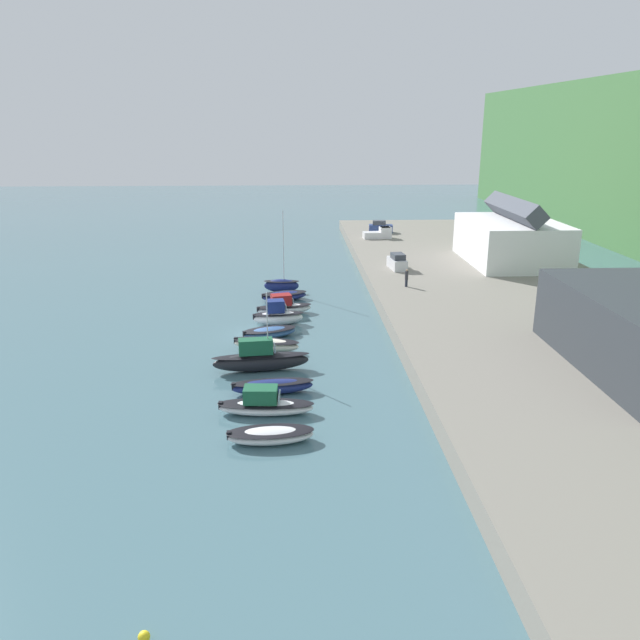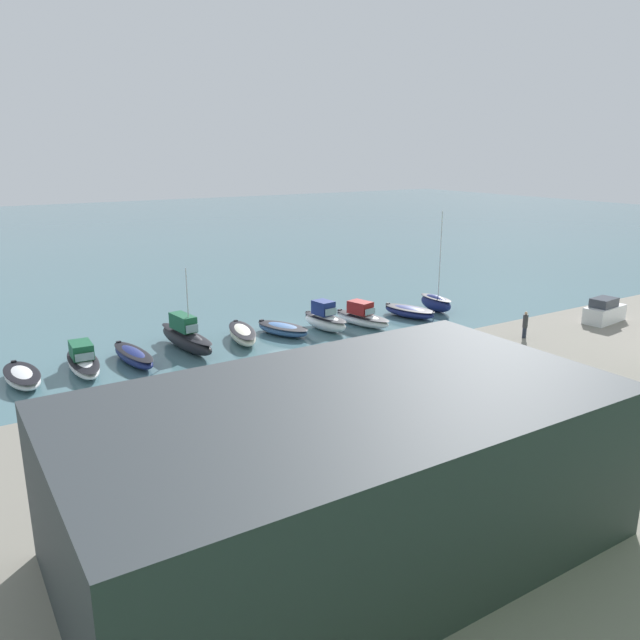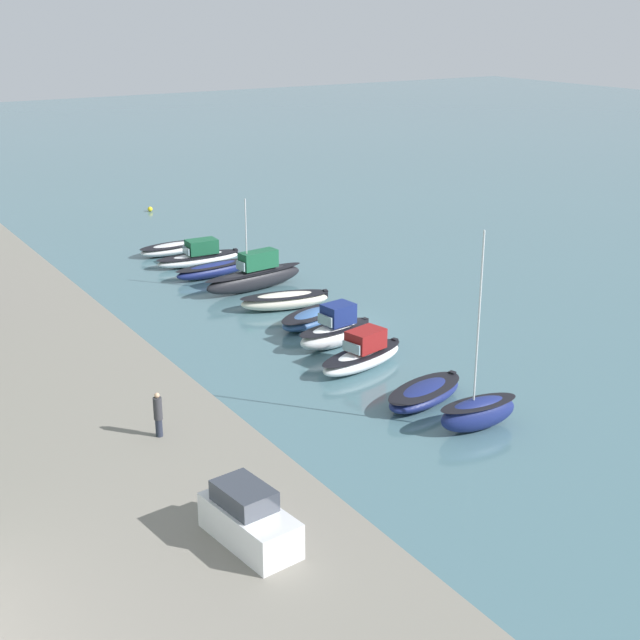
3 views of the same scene
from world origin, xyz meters
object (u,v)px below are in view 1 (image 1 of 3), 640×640
(dog_on_quay, at_px, (374,225))
(person_on_quay, at_px, (407,278))
(moored_boat_8, at_px, (265,404))
(parked_car_1, at_px, (397,262))
(moored_boat_6, at_px, (260,359))
(moored_boat_1, at_px, (284,296))
(mooring_buoy_0, at_px, (144,637))
(parked_car_0, at_px, (380,227))
(moored_boat_0, at_px, (282,285))
(moored_boat_2, at_px, (283,307))
(pickup_truck_0, at_px, (380,233))
(moored_boat_5, at_px, (266,344))
(moored_boat_9, at_px, (270,435))
(moored_boat_7, at_px, (272,386))
(moored_boat_4, at_px, (269,332))
(moored_boat_3, at_px, (278,316))

(dog_on_quay, bearing_deg, person_on_quay, -91.26)
(moored_boat_8, distance_m, parked_car_1, 43.11)
(moored_boat_6, bearing_deg, moored_boat_1, 169.15)
(person_on_quay, bearing_deg, mooring_buoy_0, -21.27)
(parked_car_0, xyz_separation_m, parked_car_1, (29.43, -1.79, 0.00))
(moored_boat_0, distance_m, moored_boat_2, 9.66)
(pickup_truck_0, bearing_deg, moored_boat_5, -24.01)
(moored_boat_5, bearing_deg, moored_boat_1, -170.72)
(parked_car_1, bearing_deg, moored_boat_2, -142.73)
(mooring_buoy_0, bearing_deg, moored_boat_8, 168.87)
(dog_on_quay, height_order, mooring_buoy_0, dog_on_quay)
(parked_car_1, bearing_deg, mooring_buoy_0, -115.36)
(moored_boat_0, xyz_separation_m, parked_car_1, (-5.06, 15.53, 1.71))
(pickup_truck_0, bearing_deg, moored_boat_6, -22.65)
(moored_boat_6, relative_size, pickup_truck_0, 1.76)
(moored_boat_8, bearing_deg, moored_boat_9, 9.98)
(moored_boat_2, xyz_separation_m, pickup_truck_0, (-38.29, 16.03, 1.70))
(moored_boat_7, bearing_deg, moored_boat_9, -4.91)
(moored_boat_4, bearing_deg, pickup_truck_0, 139.75)
(moored_boat_5, xyz_separation_m, pickup_truck_0, (-50.04, 17.54, 1.89))
(moored_boat_3, xyz_separation_m, dog_on_quay, (-54.02, 17.25, 1.16))
(parked_car_1, bearing_deg, moored_boat_4, -133.00)
(pickup_truck_0, relative_size, mooring_buoy_0, 9.64)
(moored_boat_7, relative_size, moored_boat_9, 1.11)
(dog_on_quay, bearing_deg, moored_boat_0, -111.55)
(parked_car_1, bearing_deg, moored_boat_1, -156.47)
(moored_boat_7, xyz_separation_m, dog_on_quay, (-71.70, 17.33, 1.57))
(moored_boat_6, bearing_deg, moored_boat_0, 170.58)
(parked_car_0, bearing_deg, person_on_quay, 2.97)
(moored_boat_6, bearing_deg, moored_boat_5, 170.30)
(moored_boat_9, bearing_deg, moored_boat_6, -178.00)
(moored_boat_0, xyz_separation_m, moored_boat_6, (26.42, -1.46, 0.18))
(moored_boat_8, height_order, parked_car_0, parked_car_0)
(moored_boat_9, distance_m, dog_on_quay, 81.52)
(moored_boat_9, bearing_deg, moored_boat_5, 179.46)
(parked_car_0, relative_size, dog_on_quay, 5.01)
(moored_boat_3, height_order, parked_car_0, parked_car_0)
(moored_boat_6, xyz_separation_m, dog_on_quay, (-66.97, 18.48, 1.07))
(moored_boat_0, bearing_deg, moored_boat_1, 9.12)
(moored_boat_7, height_order, dog_on_quay, dog_on_quay)
(moored_boat_4, relative_size, pickup_truck_0, 1.23)
(moored_boat_7, bearing_deg, moored_boat_4, 177.37)
(person_on_quay, height_order, dog_on_quay, person_on_quay)
(moored_boat_6, xyz_separation_m, moored_boat_8, (8.39, 0.70, -0.35))
(moored_boat_4, xyz_separation_m, parked_car_0, (-52.01, 18.31, 2.10))
(parked_car_1, bearing_deg, moored_boat_8, -119.05)
(moored_boat_2, relative_size, moored_boat_7, 0.98)
(moored_boat_3, height_order, moored_boat_6, moored_boat_6)
(moored_boat_5, xyz_separation_m, person_on_quay, (-16.87, 16.23, 2.17))
(moored_boat_2, height_order, parked_car_1, parked_car_1)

